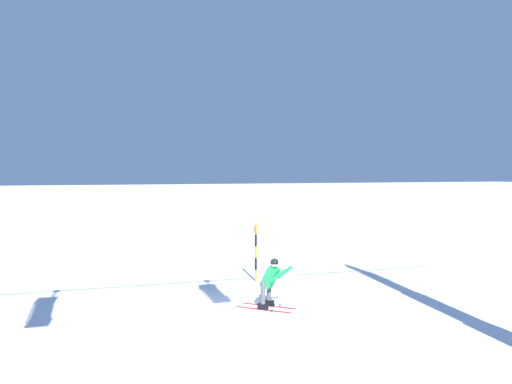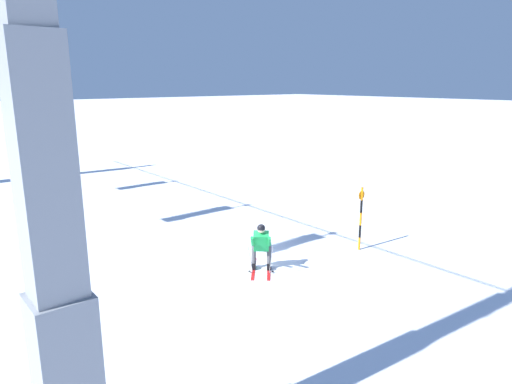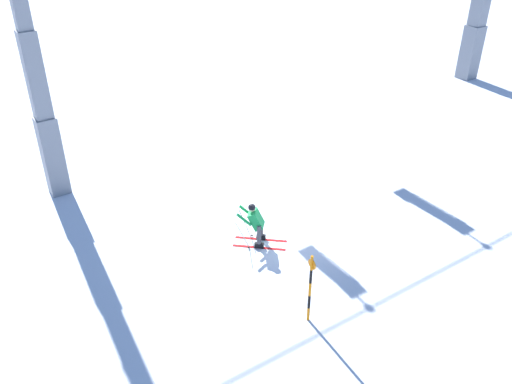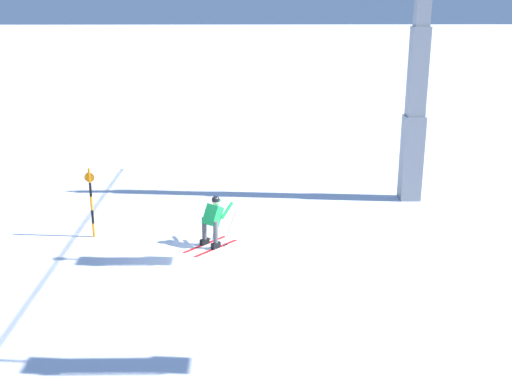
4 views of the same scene
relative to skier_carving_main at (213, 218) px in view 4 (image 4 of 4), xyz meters
name	(u,v)px [view 4 (image 4 of 4)]	position (x,y,z in m)	size (l,w,h in m)	color
ground_plane	(219,257)	(0.83, 0.18, -0.79)	(260.00, 260.00, 0.00)	white
skier_carving_main	(213,218)	(0.00, 0.00, 0.00)	(1.55, 1.46, 1.51)	red
lift_tower_near	(417,85)	(-4.11, 6.43, 3.07)	(0.66, 2.77, 9.08)	gray
trail_marker_pole	(91,200)	(-0.69, -3.46, 0.30)	(0.07, 0.28, 2.03)	orange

